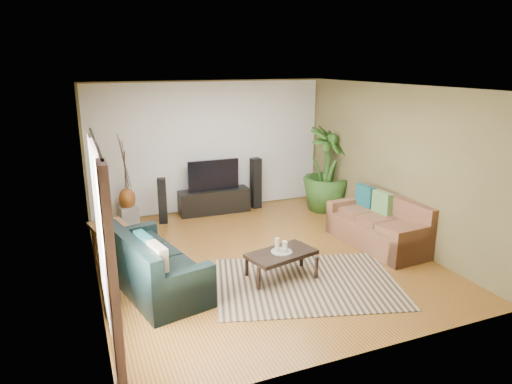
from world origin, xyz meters
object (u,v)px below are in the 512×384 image
speaker_left (162,201)px  coffee_table (281,265)px  speaker_right (256,183)px  potted_plant (327,169)px  pedestal (128,215)px  vase (127,199)px  sofa_right (378,222)px  side_table (109,240)px  television (214,175)px  sofa_left (153,258)px  tv_stand (214,201)px

speaker_left → coffee_table: bearing=-56.8°
speaker_right → potted_plant: (1.32, -0.71, 0.34)m
pedestal → vase: vase is taller
sofa_right → coffee_table: sofa_right is taller
sofa_right → speaker_left: (-3.19, 2.53, 0.02)m
speaker_right → vase: size_ratio=2.50×
coffee_table → side_table: (-2.25, 1.73, 0.08)m
speaker_right → side_table: bearing=-155.5°
pedestal → speaker_right: bearing=0.0°
pedestal → television: bearing=0.0°
sofa_right → side_table: bearing=-110.1°
sofa_right → side_table: (-4.30, 1.22, -0.14)m
coffee_table → television: bearing=76.3°
sofa_right → speaker_left: bearing=-132.6°
speaker_left → vase: (-0.63, 0.24, 0.05)m
sofa_left → tv_stand: bearing=-44.7°
sofa_right → tv_stand: size_ratio=1.26×
tv_stand → vase: bearing=-178.4°
television → pedestal: bearing=180.0°
speaker_right → television: bearing=178.6°
sofa_left → sofa_right: 3.83m
vase → television: bearing=0.0°
sofa_left → speaker_right: 3.92m
television → vase: size_ratio=2.47×
television → side_table: bearing=-145.4°
television → speaker_right: 0.98m
sofa_right → coffee_table: bearing=-80.4°
television → side_table: 2.77m
speaker_right → side_table: 3.54m
coffee_table → vase: vase is taller
tv_stand → potted_plant: bearing=-15.7°
speaker_right → vase: speaker_right is taller
speaker_left → sofa_left: bearing=-91.1°
speaker_right → sofa_right: bearing=-69.2°
side_table → television: bearing=34.6°
speaker_left → side_table: (-1.12, -1.30, -0.17)m
television → side_table: television is taller
sofa_left → television: television is taller
potted_plant → sofa_right: bearing=-95.4°
tv_stand → side_table: 2.72m
potted_plant → pedestal: (-4.02, 0.71, -0.71)m
sofa_right → coffee_table: (-2.05, -0.51, -0.22)m
speaker_left → pedestal: (-0.63, 0.24, -0.28)m
tv_stand → speaker_right: (0.94, 0.00, 0.30)m
tv_stand → pedestal: size_ratio=4.32×
potted_plant → vase: size_ratio=4.05×
sofa_left → vase: bearing=-13.0°
speaker_right → potted_plant: potted_plant is taller
sofa_right → coffee_table: 2.12m
tv_stand → potted_plant: potted_plant is taller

